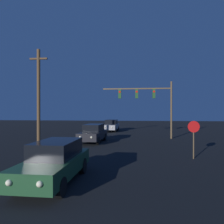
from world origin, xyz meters
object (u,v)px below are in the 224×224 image
object	(u,v)px
traffic_signal_mast	(149,99)
utility_pole	(39,95)
stop_sign	(194,133)
car_near	(55,161)
car_mid	(93,133)
car_far	(111,125)

from	to	relation	value
traffic_signal_mast	utility_pole	bearing A→B (deg)	-155.34
traffic_signal_mast	stop_sign	bearing A→B (deg)	-78.12
traffic_signal_mast	stop_sign	size ratio (longest dim) A/B	3.20
car_near	stop_sign	distance (m)	7.88
traffic_signal_mast	utility_pole	size ratio (longest dim) A/B	0.87
car_mid	car_far	world-z (taller)	same
car_far	stop_sign	size ratio (longest dim) A/B	2.13
car_mid	stop_sign	distance (m)	9.09
stop_sign	traffic_signal_mast	bearing A→B (deg)	101.88
traffic_signal_mast	car_mid	bearing A→B (deg)	-147.44
car_near	car_far	distance (m)	21.07
utility_pole	car_far	bearing A→B (deg)	67.44
car_far	stop_sign	bearing A→B (deg)	114.08
stop_sign	utility_pole	distance (m)	12.54
car_mid	traffic_signal_mast	world-z (taller)	traffic_signal_mast
utility_pole	car_near	bearing A→B (deg)	-62.00
car_near	stop_sign	bearing A→B (deg)	-142.38
car_near	car_mid	size ratio (longest dim) A/B	0.99
stop_sign	utility_pole	size ratio (longest dim) A/B	0.27
utility_pole	car_mid	bearing A→B (deg)	14.41
car_mid	traffic_signal_mast	distance (m)	6.68
traffic_signal_mast	stop_sign	world-z (taller)	traffic_signal_mast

